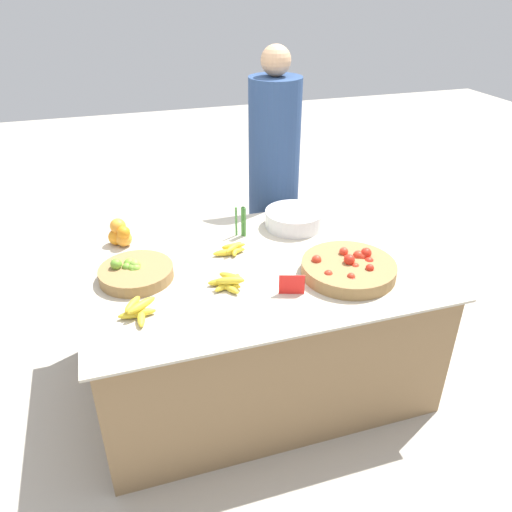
{
  "coord_description": "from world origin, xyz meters",
  "views": [
    {
      "loc": [
        -0.61,
        -1.95,
        1.91
      ],
      "look_at": [
        0.0,
        0.0,
        0.73
      ],
      "focal_mm": 35.0,
      "sensor_mm": 36.0,
      "label": 1
    }
  ],
  "objects_px": {
    "metal_bowl": "(294,219)",
    "vendor_person": "(273,188)",
    "tomato_basket": "(349,268)",
    "lime_bowl": "(135,272)",
    "price_sign": "(292,285)"
  },
  "relations": [
    {
      "from": "metal_bowl",
      "to": "price_sign",
      "type": "bearing_deg",
      "value": -112.0
    },
    {
      "from": "lime_bowl",
      "to": "metal_bowl",
      "type": "xyz_separation_m",
      "value": [
        0.88,
        0.28,
        0.01
      ]
    },
    {
      "from": "lime_bowl",
      "to": "tomato_basket",
      "type": "height_order",
      "value": "tomato_basket"
    },
    {
      "from": "tomato_basket",
      "to": "vendor_person",
      "type": "distance_m",
      "value": 1.0
    },
    {
      "from": "lime_bowl",
      "to": "metal_bowl",
      "type": "distance_m",
      "value": 0.93
    },
    {
      "from": "metal_bowl",
      "to": "price_sign",
      "type": "xyz_separation_m",
      "value": [
        -0.25,
        -0.61,
        0.0
      ]
    },
    {
      "from": "tomato_basket",
      "to": "vendor_person",
      "type": "xyz_separation_m",
      "value": [
        -0.02,
        1.0,
        0.01
      ]
    },
    {
      "from": "lime_bowl",
      "to": "vendor_person",
      "type": "distance_m",
      "value": 1.18
    },
    {
      "from": "metal_bowl",
      "to": "vendor_person",
      "type": "relative_size",
      "value": 0.2
    },
    {
      "from": "vendor_person",
      "to": "tomato_basket",
      "type": "bearing_deg",
      "value": -88.87
    },
    {
      "from": "price_sign",
      "to": "vendor_person",
      "type": "distance_m",
      "value": 1.11
    },
    {
      "from": "tomato_basket",
      "to": "metal_bowl",
      "type": "relative_size",
      "value": 1.37
    },
    {
      "from": "metal_bowl",
      "to": "vendor_person",
      "type": "xyz_separation_m",
      "value": [
        0.04,
        0.46,
        -0.0
      ]
    },
    {
      "from": "vendor_person",
      "to": "price_sign",
      "type": "bearing_deg",
      "value": -105.01
    },
    {
      "from": "lime_bowl",
      "to": "price_sign",
      "type": "xyz_separation_m",
      "value": [
        0.64,
        -0.33,
        0.02
      ]
    }
  ]
}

